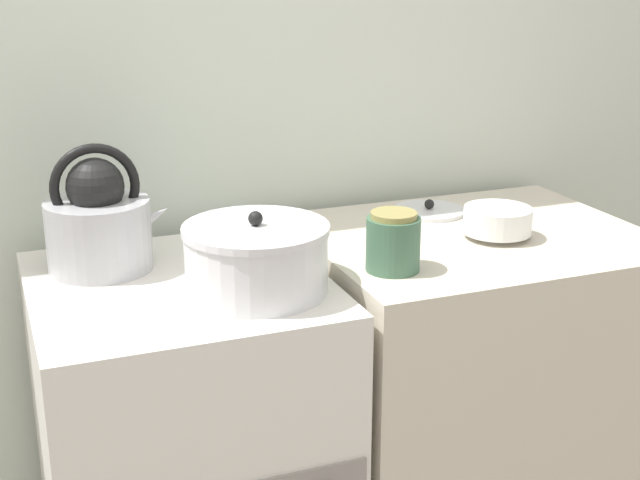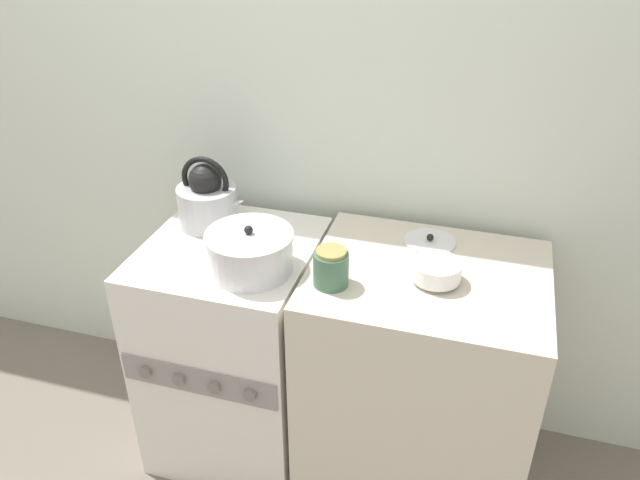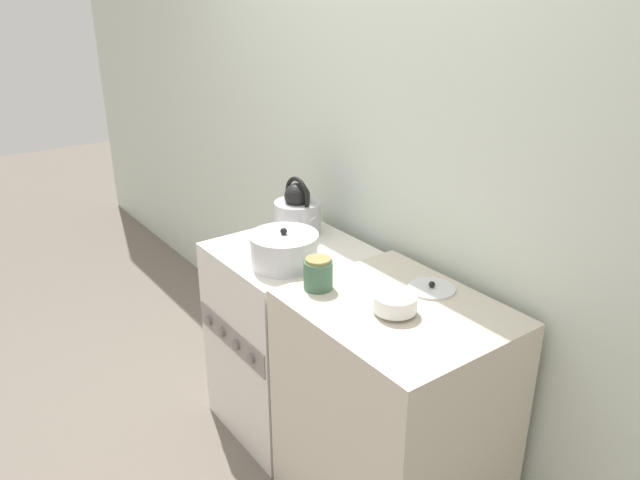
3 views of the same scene
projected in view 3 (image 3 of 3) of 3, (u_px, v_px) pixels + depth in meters
ground_plane at (238, 441)px, 2.89m from camera, size 12.00×12.00×0.00m
wall_back at (361, 155)px, 2.78m from camera, size 7.00×0.06×2.50m
stove at (291, 337)px, 2.88m from camera, size 0.58×0.63×0.90m
counter at (393, 412)px, 2.37m from camera, size 0.76×0.63×0.92m
kettle at (298, 212)px, 2.83m from camera, size 0.26×0.21×0.26m
cooking_pot at (284, 250)px, 2.52m from camera, size 0.28×0.28×0.16m
enamel_bowl at (395, 303)px, 2.13m from camera, size 0.15×0.15×0.07m
storage_jar at (318, 274)px, 2.30m from camera, size 0.11×0.11×0.12m
loose_pot_lid at (432, 288)px, 2.30m from camera, size 0.18×0.18×0.03m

